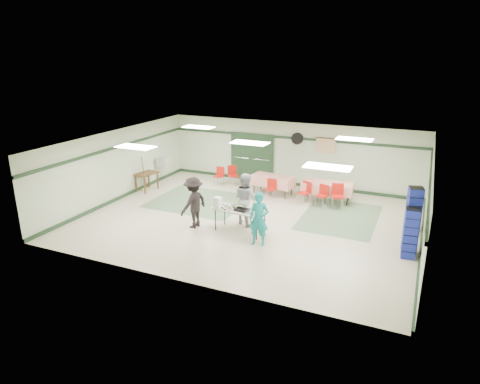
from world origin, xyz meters
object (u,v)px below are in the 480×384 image
at_px(chair_c, 338,193).
at_px(crate_stack_blue_a, 412,220).
at_px(chair_a, 323,193).
at_px(crate_stack_red, 413,215).
at_px(office_printer, 163,162).
at_px(dining_table_b, 273,181).
at_px(broom, 144,173).
at_px(printer_table, 146,175).
at_px(volunteer_dark, 194,202).
at_px(chair_loose_b, 220,174).
at_px(volunteer_grey, 245,199).
at_px(serving_table, 240,211).
at_px(chair_loose_a, 233,173).
at_px(dining_table_a, 327,187).
at_px(chair_d, 271,187).
at_px(volunteer_teal, 259,219).
at_px(chair_b, 305,190).
at_px(crate_stack_blue_b, 410,233).

relative_size(chair_c, crate_stack_blue_a, 0.47).
height_order(chair_a, crate_stack_red, crate_stack_red).
relative_size(chair_a, office_printer, 1.82).
bearing_deg(dining_table_b, chair_c, -3.47).
bearing_deg(office_printer, crate_stack_blue_a, -24.27).
bearing_deg(broom, printer_table, 39.47).
xyz_separation_m(volunteer_dark, dining_table_b, (1.20, 4.26, -0.28)).
distance_m(volunteer_dark, chair_loose_b, 4.74).
bearing_deg(chair_c, volunteer_grey, -148.86).
relative_size(serving_table, volunteer_grey, 1.03).
height_order(serving_table, chair_loose_a, chair_loose_a).
xyz_separation_m(serving_table, chair_loose_b, (-2.87, 4.31, -0.23)).
bearing_deg(printer_table, crate_stack_red, 7.35).
height_order(volunteer_grey, chair_c, volunteer_grey).
distance_m(dining_table_a, chair_c, 0.77).
bearing_deg(chair_d, serving_table, -90.46).
distance_m(volunteer_dark, office_printer, 5.36).
relative_size(volunteer_teal, dining_table_a, 0.82).
bearing_deg(crate_stack_blue_a, dining_table_a, 133.04).
bearing_deg(office_printer, printer_table, -98.17).
xyz_separation_m(dining_table_a, crate_stack_red, (3.16, -1.63, -0.06)).
bearing_deg(chair_loose_b, chair_b, -11.47).
relative_size(serving_table, crate_stack_blue_a, 0.92).
height_order(dining_table_b, chair_b, chair_b).
height_order(dining_table_a, crate_stack_red, crate_stack_red).
xyz_separation_m(crate_stack_blue_a, crate_stack_red, (0.00, 1.76, -0.47)).
relative_size(volunteer_dark, printer_table, 1.69).
distance_m(serving_table, printer_table, 5.80).
relative_size(chair_c, office_printer, 2.04).
bearing_deg(broom, chair_b, 18.49).
bearing_deg(chair_c, volunteer_teal, -126.28).
height_order(volunteer_grey, chair_loose_a, volunteer_grey).
relative_size(volunteer_teal, broom, 1.13).
distance_m(volunteer_grey, dining_table_a, 3.87).
bearing_deg(dining_table_a, volunteer_dark, -134.48).
distance_m(volunteer_teal, broom, 6.93).
bearing_deg(crate_stack_blue_b, chair_c, 129.65).
bearing_deg(volunteer_teal, volunteer_grey, 121.72).
bearing_deg(crate_stack_blue_a, office_printer, 163.89).
distance_m(serving_table, chair_c, 4.21).
height_order(serving_table, chair_c, chair_c).
bearing_deg(chair_a, chair_b, -163.30).
bearing_deg(dining_table_a, chair_d, -170.33).
bearing_deg(chair_loose_a, volunteer_teal, -101.94).
distance_m(dining_table_a, dining_table_b, 2.20).
xyz_separation_m(chair_a, crate_stack_blue_b, (3.19, -3.18, 0.23)).
relative_size(dining_table_b, chair_d, 2.22).
bearing_deg(printer_table, dining_table_b, 25.63).
relative_size(chair_b, crate_stack_blue_a, 0.44).
xyz_separation_m(dining_table_b, printer_table, (-4.94, -1.63, 0.08)).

